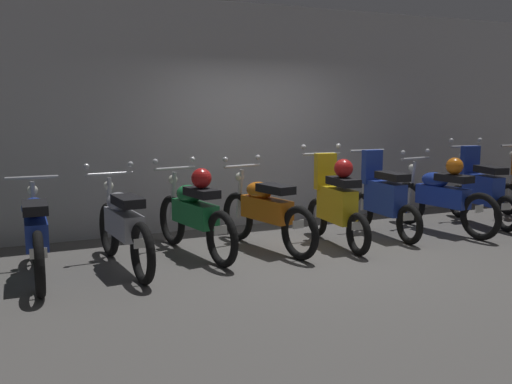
% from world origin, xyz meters
% --- Properties ---
extents(ground_plane, '(80.00, 80.00, 0.00)m').
position_xyz_m(ground_plane, '(0.00, 0.00, 0.00)').
color(ground_plane, '#565451').
extents(back_wall, '(16.26, 0.30, 3.28)m').
position_xyz_m(back_wall, '(0.00, 1.96, 1.64)').
color(back_wall, '#ADADB2').
rests_on(back_wall, ground).
extents(motorbike_slot_1, '(0.56, 1.95, 1.03)m').
position_xyz_m(motorbike_slot_1, '(-3.21, 0.20, 0.49)').
color(motorbike_slot_1, black).
rests_on(motorbike_slot_1, ground).
extents(motorbike_slot_2, '(0.59, 1.95, 1.15)m').
position_xyz_m(motorbike_slot_2, '(-2.30, 0.20, 0.49)').
color(motorbike_slot_2, black).
rests_on(motorbike_slot_2, ground).
extents(motorbike_slot_3, '(0.58, 1.94, 1.15)m').
position_xyz_m(motorbike_slot_3, '(-1.38, 0.43, 0.53)').
color(motorbike_slot_3, black).
rests_on(motorbike_slot_3, ground).
extents(motorbike_slot_4, '(0.62, 1.93, 1.15)m').
position_xyz_m(motorbike_slot_4, '(-0.46, 0.34, 0.49)').
color(motorbike_slot_4, black).
rests_on(motorbike_slot_4, ground).
extents(motorbike_slot_5, '(0.59, 1.68, 1.29)m').
position_xyz_m(motorbike_slot_5, '(0.46, 0.15, 0.57)').
color(motorbike_slot_5, black).
rests_on(motorbike_slot_5, ground).
extents(motorbike_slot_6, '(0.56, 1.68, 1.18)m').
position_xyz_m(motorbike_slot_6, '(1.38, 0.36, 0.52)').
color(motorbike_slot_6, black).
rests_on(motorbike_slot_6, ground).
extents(motorbike_slot_7, '(0.59, 1.95, 1.15)m').
position_xyz_m(motorbike_slot_7, '(2.29, 0.20, 0.53)').
color(motorbike_slot_7, black).
rests_on(motorbike_slot_7, ground).
extents(motorbike_slot_8, '(0.58, 1.67, 1.29)m').
position_xyz_m(motorbike_slot_8, '(3.22, 0.38, 0.53)').
color(motorbike_slot_8, black).
rests_on(motorbike_slot_8, ground).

